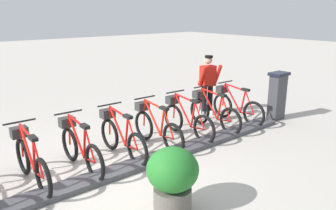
% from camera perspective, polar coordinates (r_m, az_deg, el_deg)
% --- Properties ---
extents(ground_plane, '(60.00, 60.00, 0.00)m').
position_cam_1_polar(ground_plane, '(6.19, -10.22, -11.93)').
color(ground_plane, '#BCB4A9').
extents(dock_rail_base, '(0.44, 9.60, 0.10)m').
position_cam_1_polar(dock_rail_base, '(6.17, -10.24, -11.52)').
color(dock_rail_base, '#47474C').
rests_on(dock_rail_base, ground).
extents(payment_kiosk, '(0.36, 0.52, 1.28)m').
position_cam_1_polar(payment_kiosk, '(9.46, 17.94, 1.60)').
color(payment_kiosk, '#38383D').
rests_on(payment_kiosk, ground).
extents(bike_docked_0, '(1.72, 0.54, 1.02)m').
position_cam_1_polar(bike_docked_0, '(9.05, 11.32, -0.10)').
color(bike_docked_0, black).
rests_on(bike_docked_0, ground).
extents(bike_docked_1, '(1.72, 0.54, 1.02)m').
position_cam_1_polar(bike_docked_1, '(8.41, 7.49, -1.14)').
color(bike_docked_1, black).
rests_on(bike_docked_1, ground).
extents(bike_docked_2, '(1.72, 0.54, 1.02)m').
position_cam_1_polar(bike_docked_2, '(7.82, 3.05, -2.33)').
color(bike_docked_2, black).
rests_on(bike_docked_2, ground).
extents(bike_docked_3, '(1.72, 0.54, 1.02)m').
position_cam_1_polar(bike_docked_3, '(7.28, -2.08, -3.69)').
color(bike_docked_3, black).
rests_on(bike_docked_3, ground).
extents(bike_docked_4, '(1.72, 0.54, 1.02)m').
position_cam_1_polar(bike_docked_4, '(6.82, -7.99, -5.21)').
color(bike_docked_4, black).
rests_on(bike_docked_4, ground).
extents(bike_docked_5, '(1.72, 0.54, 1.02)m').
position_cam_1_polar(bike_docked_5, '(6.44, -14.71, -6.87)').
color(bike_docked_5, black).
rests_on(bike_docked_5, ground).
extents(bike_docked_6, '(1.72, 0.54, 1.02)m').
position_cam_1_polar(bike_docked_6, '(6.17, -22.20, -8.59)').
color(bike_docked_6, black).
rests_on(bike_docked_6, ground).
extents(worker_near_rack, '(0.54, 0.67, 1.66)m').
position_cam_1_polar(worker_near_rack, '(9.47, 6.73, 3.77)').
color(worker_near_rack, white).
rests_on(worker_near_rack, ground).
extents(planter_bush, '(0.76, 0.76, 0.97)m').
position_cam_1_polar(planter_bush, '(4.96, 0.77, -11.95)').
color(planter_bush, '#59544C').
rests_on(planter_bush, ground).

